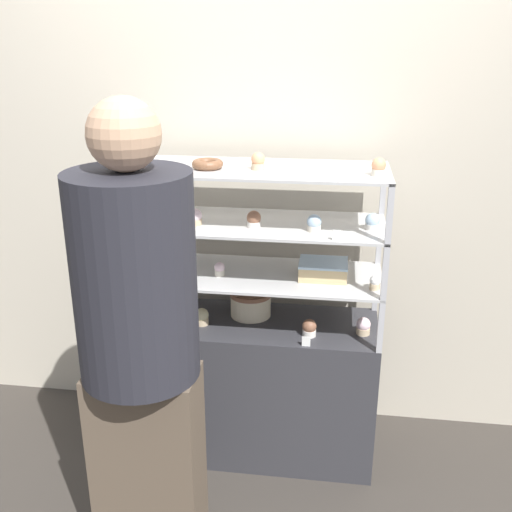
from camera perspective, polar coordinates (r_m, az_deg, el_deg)
ground_plane at (r=3.16m, az=0.00°, el=-17.50°), size 20.00×20.00×0.00m
back_wall at (r=2.93m, az=0.99°, el=7.76°), size 8.00×0.05×2.60m
display_base at (r=2.96m, az=0.00°, el=-12.23°), size 1.12×0.44×0.69m
display_riser_lower at (r=2.70m, az=0.00°, el=-1.99°), size 1.12×0.44×0.24m
display_riser_middle at (r=2.62m, az=0.00°, el=2.89°), size 1.12×0.44×0.24m
display_riser_upper at (r=2.55m, az=0.00°, el=8.06°), size 1.12×0.44×0.24m
layer_cake_centerpiece at (r=2.83m, az=-0.51°, el=-4.51°), size 0.20×0.20×0.12m
sheet_cake_frosted at (r=2.66m, az=6.42°, el=-1.26°), size 0.21×0.17×0.07m
cupcake_0 at (r=2.82m, az=-10.40°, el=-5.54°), size 0.06×0.06×0.08m
cupcake_1 at (r=2.76m, az=-5.18°, el=-5.78°), size 0.06×0.06×0.08m
cupcake_2 at (r=2.66m, az=5.10°, el=-6.85°), size 0.06×0.06×0.08m
cupcake_3 at (r=2.71m, az=10.19°, el=-6.60°), size 0.06×0.06×0.08m
price_tag_0 at (r=2.58m, az=4.80°, el=-8.12°), size 0.04×0.00×0.04m
cupcake_4 at (r=2.74m, az=-10.49°, el=-0.96°), size 0.05×0.05×0.06m
cupcake_5 at (r=2.66m, az=-3.49°, el=-1.26°), size 0.05×0.05×0.06m
cupcake_6 at (r=2.56m, az=11.27°, el=-2.50°), size 0.05×0.05×0.06m
price_tag_1 at (r=2.57m, az=-8.04°, el=-2.48°), size 0.04×0.00×0.04m
cupcake_7 at (r=2.68m, az=-11.01°, el=4.04°), size 0.06×0.06×0.07m
cupcake_8 at (r=2.58m, az=-5.83°, el=3.71°), size 0.06×0.06×0.07m
cupcake_9 at (r=2.54m, az=-0.11°, el=3.50°), size 0.06×0.06×0.07m
cupcake_10 at (r=2.50m, az=5.55°, el=3.12°), size 0.06×0.06×0.07m
cupcake_11 at (r=2.55m, az=11.02°, el=3.21°), size 0.06×0.06×0.07m
price_tag_2 at (r=2.39m, az=7.73°, el=1.96°), size 0.04×0.00×0.04m
cupcake_12 at (r=2.56m, az=-11.62°, el=8.84°), size 0.06×0.06×0.07m
cupcake_13 at (r=2.51m, az=0.20°, el=9.00°), size 0.06×0.06×0.07m
cupcake_14 at (r=2.44m, az=11.60°, el=8.29°), size 0.06×0.06×0.07m
price_tag_3 at (r=2.33m, az=7.28°, el=7.64°), size 0.04×0.00×0.04m
donut_glazed at (r=2.54m, az=-4.64°, el=8.73°), size 0.13×0.13×0.04m
customer_figure at (r=2.12m, az=-11.04°, el=-7.92°), size 0.41×0.41×1.77m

